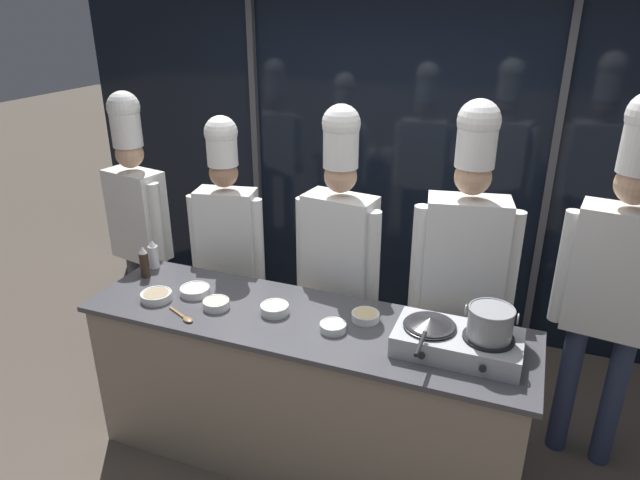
% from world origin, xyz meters
% --- Properties ---
extents(ground_plane, '(24.00, 24.00, 0.00)m').
position_xyz_m(ground_plane, '(0.00, 0.00, 0.00)').
color(ground_plane, brown).
extents(window_wall_back, '(5.30, 0.09, 2.70)m').
position_xyz_m(window_wall_back, '(0.00, 1.74, 1.35)').
color(window_wall_back, black).
rests_on(window_wall_back, ground_plane).
extents(demo_counter, '(2.39, 0.66, 0.92)m').
position_xyz_m(demo_counter, '(0.00, 0.00, 0.46)').
color(demo_counter, gray).
rests_on(demo_counter, ground_plane).
extents(portable_stove, '(0.59, 0.33, 0.12)m').
position_xyz_m(portable_stove, '(0.80, -0.01, 0.98)').
color(portable_stove, '#B2B5BA').
rests_on(portable_stove, demo_counter).
extents(frying_pan, '(0.25, 0.44, 0.04)m').
position_xyz_m(frying_pan, '(0.66, -0.02, 1.06)').
color(frying_pan, '#232326').
rests_on(frying_pan, portable_stove).
extents(stock_pot, '(0.24, 0.21, 0.15)m').
position_xyz_m(stock_pot, '(0.93, -0.01, 1.12)').
color(stock_pot, '#93969B').
rests_on(stock_pot, portable_stove).
extents(squeeze_bottle_clear, '(0.06, 0.06, 0.18)m').
position_xyz_m(squeeze_bottle_clear, '(-1.10, 0.24, 1.01)').
color(squeeze_bottle_clear, white).
rests_on(squeeze_bottle_clear, demo_counter).
extents(squeeze_bottle_soy, '(0.06, 0.06, 0.20)m').
position_xyz_m(squeeze_bottle_soy, '(-1.07, 0.11, 1.02)').
color(squeeze_bottle_soy, '#332319').
rests_on(squeeze_bottle_soy, demo_counter).
extents(prep_bowl_onion, '(0.14, 0.14, 0.04)m').
position_xyz_m(prep_bowl_onion, '(0.19, -0.05, 0.95)').
color(prep_bowl_onion, white).
rests_on(prep_bowl_onion, demo_counter).
extents(prep_bowl_noodles, '(0.15, 0.15, 0.05)m').
position_xyz_m(prep_bowl_noodles, '(-0.16, -0.00, 0.95)').
color(prep_bowl_noodles, white).
rests_on(prep_bowl_noodles, demo_counter).
extents(prep_bowl_ginger, '(0.15, 0.15, 0.04)m').
position_xyz_m(prep_bowl_ginger, '(0.31, 0.11, 0.95)').
color(prep_bowl_ginger, white).
rests_on(prep_bowl_ginger, demo_counter).
extents(prep_bowl_chicken, '(0.14, 0.14, 0.05)m').
position_xyz_m(prep_bowl_chicken, '(-0.48, -0.06, 0.95)').
color(prep_bowl_chicken, white).
rests_on(prep_bowl_chicken, demo_counter).
extents(prep_bowl_mushrooms, '(0.17, 0.17, 0.05)m').
position_xyz_m(prep_bowl_mushrooms, '(-0.84, -0.11, 0.95)').
color(prep_bowl_mushrooms, white).
rests_on(prep_bowl_mushrooms, demo_counter).
extents(prep_bowl_bean_sprouts, '(0.17, 0.17, 0.04)m').
position_xyz_m(prep_bowl_bean_sprouts, '(-0.67, 0.03, 0.95)').
color(prep_bowl_bean_sprouts, white).
rests_on(prep_bowl_bean_sprouts, demo_counter).
extents(serving_spoon_slotted, '(0.21, 0.12, 0.02)m').
position_xyz_m(serving_spoon_slotted, '(-0.58, -0.22, 0.93)').
color(serving_spoon_slotted, olive).
rests_on(serving_spoon_slotted, demo_counter).
extents(chef_head, '(0.52, 0.28, 1.93)m').
position_xyz_m(chef_head, '(-1.49, 0.60, 1.12)').
color(chef_head, '#4C4C51').
rests_on(chef_head, ground_plane).
extents(chef_sous, '(0.48, 0.26, 1.83)m').
position_xyz_m(chef_sous, '(-0.77, 0.58, 1.08)').
color(chef_sous, '#232326').
rests_on(chef_sous, ground_plane).
extents(chef_line, '(0.54, 0.27, 1.95)m').
position_xyz_m(chef_line, '(0.01, 0.55, 1.13)').
color(chef_line, '#4C4C51').
rests_on(chef_line, ground_plane).
extents(chef_pastry, '(0.57, 0.31, 2.01)m').
position_xyz_m(chef_pastry, '(0.73, 0.60, 1.16)').
color(chef_pastry, '#2D3856').
rests_on(chef_pastry, ground_plane).
extents(chef_apprentice, '(0.56, 0.28, 2.09)m').
position_xyz_m(chef_apprentice, '(1.48, 0.60, 1.22)').
color(chef_apprentice, '#2D3856').
rests_on(chef_apprentice, ground_plane).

